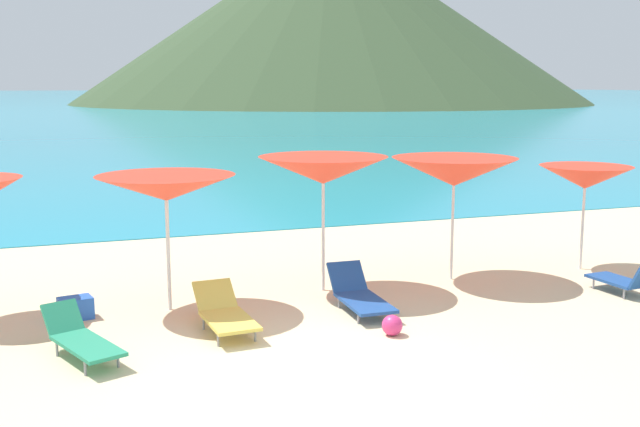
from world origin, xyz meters
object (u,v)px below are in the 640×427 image
(umbrella_3, at_px, (323,170))
(lounge_chair_5, at_px, (359,295))
(lounge_chair_3, at_px, (81,338))
(umbrella_4, at_px, (454,172))
(umbrella_2, at_px, (166,188))
(beach_ball, at_px, (392,325))
(lounge_chair_2, at_px, (225,313))
(lounge_chair_1, at_px, (625,279))
(umbrella_5, at_px, (585,177))
(cooler_box, at_px, (76,308))

(umbrella_3, relative_size, lounge_chair_5, 1.43)
(lounge_chair_3, bearing_deg, umbrella_4, -4.18)
(umbrella_2, bearing_deg, beach_ball, -39.45)
(umbrella_4, bearing_deg, lounge_chair_2, -161.11)
(lounge_chair_1, bearing_deg, umbrella_2, -17.29)
(umbrella_2, xyz_separation_m, lounge_chair_3, (-1.43, -1.84, -1.71))
(lounge_chair_1, height_order, lounge_chair_3, lounge_chair_1)
(umbrella_2, bearing_deg, umbrella_5, 0.60)
(umbrella_3, height_order, lounge_chair_5, umbrella_3)
(umbrella_2, xyz_separation_m, umbrella_4, (5.26, 0.22, 0.03))
(lounge_chair_3, distance_m, beach_ball, 4.33)
(umbrella_5, xyz_separation_m, lounge_chair_2, (-7.46, -1.45, -1.54))
(lounge_chair_2, relative_size, cooler_box, 3.25)
(beach_ball, bearing_deg, umbrella_2, 140.55)
(umbrella_2, height_order, umbrella_4, umbrella_4)
(umbrella_4, distance_m, cooler_box, 6.97)
(umbrella_3, height_order, umbrella_4, umbrella_3)
(lounge_chair_5, bearing_deg, umbrella_2, 161.17)
(umbrella_3, bearing_deg, umbrella_2, -174.04)
(umbrella_5, bearing_deg, umbrella_2, -179.40)
(umbrella_4, height_order, lounge_chair_5, umbrella_4)
(lounge_chair_2, xyz_separation_m, beach_ball, (2.26, -0.99, -0.13))
(umbrella_3, distance_m, cooler_box, 4.64)
(cooler_box, bearing_deg, umbrella_5, -11.00)
(lounge_chair_5, bearing_deg, lounge_chair_2, -170.86)
(lounge_chair_5, bearing_deg, umbrella_4, 29.32)
(lounge_chair_1, bearing_deg, lounge_chair_3, -3.79)
(cooler_box, bearing_deg, beach_ball, -40.10)
(umbrella_5, xyz_separation_m, lounge_chair_5, (-5.19, -1.13, -1.56))
(umbrella_5, xyz_separation_m, beach_ball, (-5.20, -2.44, -1.67))
(umbrella_4, distance_m, lounge_chair_1, 3.50)
(umbrella_2, distance_m, umbrella_5, 8.07)
(lounge_chair_2, bearing_deg, umbrella_4, 15.05)
(umbrella_5, xyz_separation_m, lounge_chair_3, (-9.50, -1.92, -1.55))
(umbrella_4, relative_size, umbrella_5, 1.12)
(umbrella_4, bearing_deg, lounge_chair_5, -151.84)
(umbrella_3, bearing_deg, umbrella_4, -1.38)
(lounge_chair_1, distance_m, cooler_box, 9.21)
(umbrella_5, height_order, lounge_chair_5, umbrella_5)
(umbrella_4, distance_m, beach_ball, 3.99)
(beach_ball, bearing_deg, lounge_chair_5, 89.24)
(lounge_chair_2, bearing_deg, beach_ball, -27.54)
(umbrella_3, xyz_separation_m, lounge_chair_5, (0.15, -1.33, -1.88))
(umbrella_4, distance_m, umbrella_5, 2.82)
(lounge_chair_1, height_order, lounge_chair_2, lounge_chair_1)
(umbrella_4, relative_size, cooler_box, 4.60)
(umbrella_4, relative_size, lounge_chair_3, 1.36)
(beach_ball, distance_m, cooler_box, 4.92)
(umbrella_3, height_order, beach_ball, umbrella_3)
(umbrella_5, height_order, cooler_box, umbrella_5)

